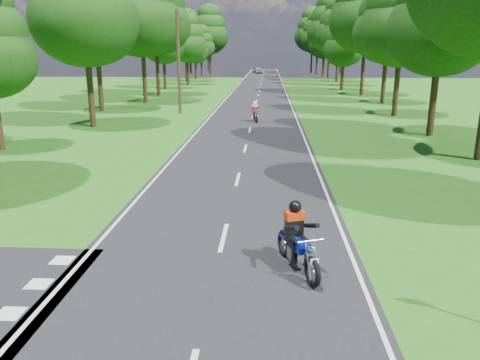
{
  "coord_description": "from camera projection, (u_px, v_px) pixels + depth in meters",
  "views": [
    {
      "loc": [
        1.17,
        -9.88,
        4.97
      ],
      "look_at": [
        0.33,
        4.0,
        1.1
      ],
      "focal_mm": 35.0,
      "sensor_mm": 36.0,
      "label": 1
    }
  ],
  "objects": [
    {
      "name": "road_markings",
      "position": [
        258.0,
        92.0,
        57.19
      ],
      "size": [
        7.4,
        140.0,
        0.01
      ],
      "color": "silver",
      "rests_on": "main_road"
    },
    {
      "name": "main_road",
      "position": [
        259.0,
        91.0,
        58.98
      ],
      "size": [
        7.0,
        140.0,
        0.02
      ],
      "primitive_type": "cube",
      "color": "black",
      "rests_on": "ground"
    },
    {
      "name": "telegraph_pole",
      "position": [
        179.0,
        62.0,
        37.09
      ],
      "size": [
        1.2,
        0.26,
        8.0
      ],
      "color": "#382616",
      "rests_on": "ground"
    },
    {
      "name": "ground",
      "position": [
        216.0,
        271.0,
        10.9
      ],
      "size": [
        160.0,
        160.0,
        0.0
      ],
      "primitive_type": "plane",
      "color": "#285D15",
      "rests_on": "ground"
    },
    {
      "name": "rider_near_blue",
      "position": [
        298.0,
        237.0,
        10.7
      ],
      "size": [
        1.29,
        2.07,
        1.64
      ],
      "primitive_type": null,
      "rotation": [
        0.0,
        0.0,
        0.35
      ],
      "color": "navy",
      "rests_on": "main_road"
    },
    {
      "name": "treeline",
      "position": [
        271.0,
        26.0,
        66.37
      ],
      "size": [
        40.0,
        115.35,
        14.78
      ],
      "color": "black",
      "rests_on": "ground"
    },
    {
      "name": "distant_car",
      "position": [
        258.0,
        70.0,
        103.05
      ],
      "size": [
        2.53,
        4.43,
        1.42
      ],
      "primitive_type": "imported",
      "rotation": [
        0.0,
        0.0,
        0.22
      ],
      "color": "#A8ABAF",
      "rests_on": "main_road"
    },
    {
      "name": "rider_far_red",
      "position": [
        255.0,
        111.0,
        33.36
      ],
      "size": [
        0.83,
        1.8,
        1.45
      ],
      "primitive_type": null,
      "rotation": [
        0.0,
        0.0,
        0.15
      ],
      "color": "maroon",
      "rests_on": "main_road"
    }
  ]
}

